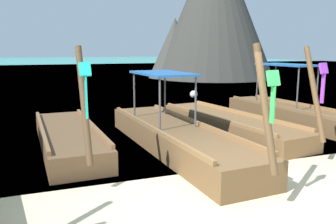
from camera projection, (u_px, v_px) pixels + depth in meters
name	position (u px, v px, depth m)	size (l,w,h in m)	color
ground	(232.00, 195.00, 6.16)	(120.00, 120.00, 0.00)	beige
sea_water	(56.00, 64.00, 62.71)	(120.00, 120.00, 0.00)	#2DB29E
longtail_boat_turquoise_ribbon	(68.00, 138.00, 9.05)	(1.56, 5.80, 2.62)	brown
longtail_boat_green_ribbon	(175.00, 136.00, 8.88)	(1.76, 7.11, 2.64)	brown
longtail_boat_violet_ribbon	(228.00, 124.00, 10.85)	(2.11, 6.56, 2.63)	brown
longtail_boat_blue_ribbon	(302.00, 116.00, 11.70)	(1.60, 7.48, 2.85)	brown
karst_rock	(212.00, 7.00, 31.20)	(11.25, 10.87, 13.03)	#383833
mooring_buoy_near	(194.00, 94.00, 18.45)	(0.40, 0.40, 0.40)	white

